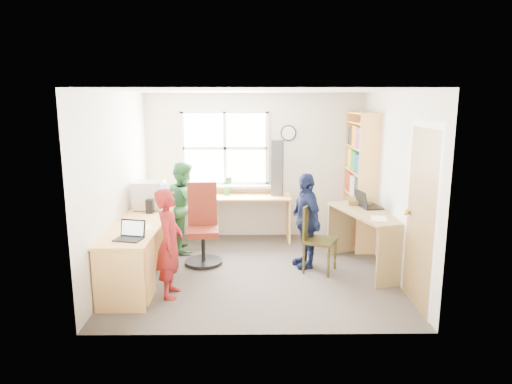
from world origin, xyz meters
TOP-DOWN VIEW (x-y plane):
  - room at (0.01, 0.10)m, footprint 3.64×3.44m
  - l_desk at (-1.31, -0.28)m, footprint 2.38×2.95m
  - right_desk at (1.56, 0.13)m, footprint 1.01×1.52m
  - bookshelf at (1.65, 1.19)m, footprint 0.30×1.02m
  - swivel_chair at (-0.75, 0.37)m, footprint 0.58×0.58m
  - wooden_chair at (0.80, 0.02)m, footprint 0.52×0.52m
  - crt_monitor at (-1.52, 0.53)m, footprint 0.41×0.37m
  - laptop_left at (-1.43, -0.90)m, footprint 0.34×0.31m
  - laptop_right at (1.55, 0.35)m, footprint 0.36×0.41m
  - speaker_a at (-1.47, 0.28)m, footprint 0.10×0.10m
  - speaker_b at (-1.46, 0.81)m, footprint 0.12×0.12m
  - cd_tower at (0.36, 1.44)m, footprint 0.21×0.19m
  - game_box at (1.51, 0.60)m, footprint 0.38×0.38m
  - paper_a at (-1.39, -0.44)m, footprint 0.27×0.33m
  - paper_b at (1.56, -0.26)m, footprint 0.23×0.30m
  - potted_plant at (-0.46, 1.48)m, footprint 0.18×0.15m
  - person_red at (-1.02, -0.76)m, footprint 0.31×0.47m
  - person_green at (-1.09, 0.94)m, footprint 0.65×0.77m
  - person_navy at (0.68, 0.20)m, footprint 0.54×0.83m

SIDE VIEW (x-z plane):
  - l_desk at x=-1.31m, z-range 0.08..0.83m
  - swivel_chair at x=-0.75m, z-range -0.08..1.06m
  - wooden_chair at x=0.80m, z-range 0.04..0.95m
  - right_desk at x=1.56m, z-range 0.18..0.99m
  - person_red at x=-1.02m, z-range 0.00..1.30m
  - person_navy at x=0.68m, z-range 0.00..1.32m
  - person_green at x=-1.09m, z-range 0.00..1.38m
  - paper_a at x=-1.39m, z-range 0.75..0.75m
  - laptop_left at x=-1.43m, z-range 0.70..0.90m
  - paper_b at x=1.56m, z-range 0.80..0.81m
  - game_box at x=1.51m, z-range 0.80..0.87m
  - speaker_a at x=-1.47m, z-range 0.75..0.94m
  - speaker_b at x=-1.46m, z-range 0.75..0.94m
  - laptop_right at x=1.55m, z-range 0.74..0.99m
  - potted_plant at x=-0.46m, z-range 0.75..1.06m
  - crt_monitor at x=-1.52m, z-range 0.75..1.15m
  - bookshelf at x=1.65m, z-range -0.05..2.05m
  - cd_tower at x=0.36m, z-range 0.75..1.65m
  - room at x=0.01m, z-range 0.00..2.44m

